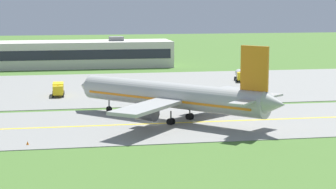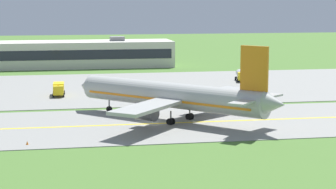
# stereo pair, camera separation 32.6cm
# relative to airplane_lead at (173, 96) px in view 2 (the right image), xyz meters

# --- Properties ---
(ground_plane) EXTENTS (500.00, 500.00, 0.00)m
(ground_plane) POSITION_rel_airplane_lead_xyz_m (-3.72, -1.78, -4.13)
(ground_plane) COLOR #47702D
(taxiway_strip) EXTENTS (240.00, 28.00, 0.10)m
(taxiway_strip) POSITION_rel_airplane_lead_xyz_m (-3.72, -1.78, -4.08)
(taxiway_strip) COLOR gray
(taxiway_strip) RESTS_ON ground
(apron_pad) EXTENTS (140.00, 52.00, 0.10)m
(apron_pad) POSITION_rel_airplane_lead_xyz_m (6.28, 40.22, -4.08)
(apron_pad) COLOR gray
(apron_pad) RESTS_ON ground
(taxiway_centreline) EXTENTS (220.00, 0.60, 0.01)m
(taxiway_centreline) POSITION_rel_airplane_lead_xyz_m (-3.72, -1.78, -4.03)
(taxiway_centreline) COLOR yellow
(taxiway_centreline) RESTS_ON taxiway_strip
(airplane_lead) EXTENTS (30.63, 31.80, 12.70)m
(airplane_lead) POSITION_rel_airplane_lead_xyz_m (0.00, 0.00, 0.00)
(airplane_lead) COLOR #ADADA8
(airplane_lead) RESTS_ON ground
(service_truck_baggage) EXTENTS (2.52, 6.07, 2.60)m
(service_truck_baggage) POSITION_rel_airplane_lead_xyz_m (-17.60, 30.08, -2.60)
(service_truck_baggage) COLOR yellow
(service_truck_baggage) RESTS_ON ground
(service_truck_fuel) EXTENTS (3.07, 6.25, 2.65)m
(service_truck_fuel) POSITION_rel_airplane_lead_xyz_m (25.05, 45.38, -2.60)
(service_truck_fuel) COLOR yellow
(service_truck_fuel) RESTS_ON ground
(terminal_building) EXTENTS (52.14, 13.96, 8.58)m
(terminal_building) POSITION_rel_airplane_lead_xyz_m (-10.51, 84.94, -0.43)
(terminal_building) COLOR beige
(terminal_building) RESTS_ON ground
(traffic_cone_near_edge) EXTENTS (0.44, 0.44, 0.60)m
(traffic_cone_near_edge) POSITION_rel_airplane_lead_xyz_m (-22.26, -12.97, -3.83)
(traffic_cone_near_edge) COLOR orange
(traffic_cone_near_edge) RESTS_ON ground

